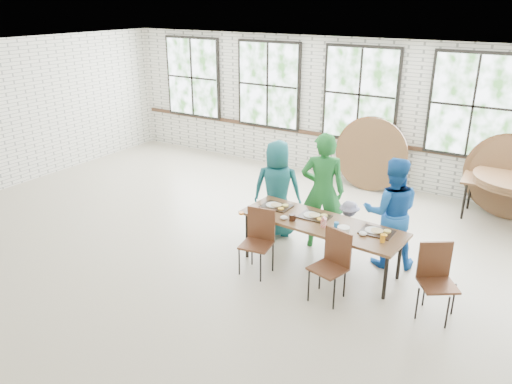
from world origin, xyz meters
TOP-DOWN VIEW (x-y plane):
  - room at (0.00, 4.44)m, footprint 12.00×12.00m
  - dining_table at (1.00, 0.57)m, footprint 2.45×0.96m
  - chair_near_left at (0.28, 0.03)m, footprint 0.48×0.47m
  - chair_near_right at (1.46, -0.04)m, footprint 0.51×0.50m
  - chair_spare at (2.69, 0.30)m, footprint 0.58×0.57m
  - adult_teal at (-0.10, 1.22)m, footprint 0.93×0.79m
  - adult_green at (0.70, 1.22)m, footprint 0.80×0.68m
  - toddler at (1.16, 1.22)m, footprint 0.62×0.45m
  - adult_blue at (1.80, 1.22)m, footprint 0.99×0.90m
  - tabletop_clutter at (1.08, 0.56)m, footprint 2.06×0.57m
  - round_tops_leaning at (1.73, 4.15)m, footprint 4.20×0.42m

SIDE VIEW (x-z plane):
  - toddler at x=1.16m, z-range 0.00..0.87m
  - chair_near_left at x=0.28m, z-range 0.08..1.03m
  - chair_near_right at x=1.46m, z-range 0.08..1.03m
  - chair_spare at x=2.69m, z-range 0.08..1.03m
  - dining_table at x=1.00m, z-range 0.32..1.06m
  - round_tops_leaning at x=1.73m, z-range -0.01..1.48m
  - tabletop_clutter at x=1.08m, z-range 0.71..0.82m
  - adult_teal at x=-0.10m, z-range 0.00..1.62m
  - adult_blue at x=1.80m, z-range 0.00..1.66m
  - adult_green at x=0.70m, z-range 0.00..1.87m
  - room at x=0.00m, z-range -4.17..7.83m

